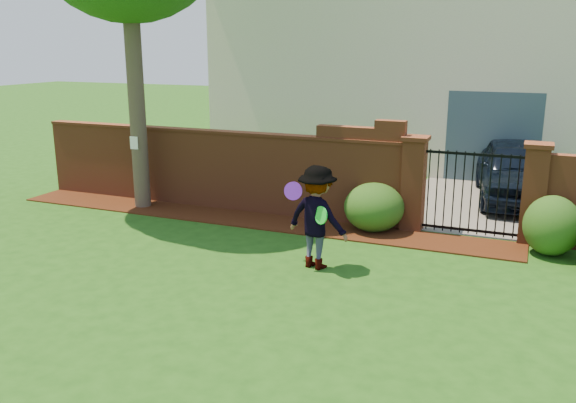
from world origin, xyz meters
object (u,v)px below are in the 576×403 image
at_px(frisbee_green, 321,215).
at_px(man, 316,218).
at_px(frisbee_purple, 293,191).
at_px(car, 517,172).

bearing_deg(frisbee_green, man, 127.00).
bearing_deg(frisbee_purple, car, 61.54).
xyz_separation_m(car, frisbee_green, (-2.72, -5.97, 0.26)).
bearing_deg(man, frisbee_purple, 44.33).
distance_m(car, man, 6.43).
relative_size(car, frisbee_purple, 14.20).
bearing_deg(frisbee_purple, man, 29.30).
distance_m(man, frisbee_purple, 0.59).
xyz_separation_m(car, man, (-2.89, -5.74, 0.14)).
bearing_deg(frisbee_green, car, 65.50).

